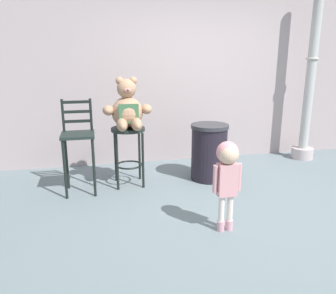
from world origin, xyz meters
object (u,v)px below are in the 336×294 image
teddy_bear (128,110)px  trash_bin (209,152)px  bar_stool_with_teddy (128,144)px  bar_chair_empty (78,140)px  lamppost (309,92)px  child_walking (227,167)px

teddy_bear → trash_bin: size_ratio=0.83×
bar_stool_with_teddy → bar_chair_empty: 0.64m
teddy_bear → bar_chair_empty: bearing=-172.3°
teddy_bear → lamppost: size_ratio=0.23×
lamppost → bar_stool_with_teddy: bearing=-169.4°
teddy_bear → lamppost: 3.04m
bar_stool_with_teddy → teddy_bear: size_ratio=1.20×
child_walking → lamppost: bearing=-63.3°
trash_bin → bar_stool_with_teddy: bearing=178.2°
child_walking → bar_chair_empty: (-1.41, 1.32, 0.02)m
teddy_bear → child_walking: bearing=-60.8°
trash_bin → bar_chair_empty: bearing=-177.3°
lamppost → bar_chair_empty: (-3.61, -0.68, -0.44)m
teddy_bear → child_walking: size_ratio=0.72×
teddy_bear → trash_bin: teddy_bear is taller
trash_bin → lamppost: bearing=17.6°
lamppost → trash_bin: bearing=-162.4°
bar_chair_empty → child_walking: bearing=-43.2°
child_walking → trash_bin: 1.46m
teddy_bear → lamppost: (2.98, 0.59, 0.10)m
bar_stool_with_teddy → teddy_bear: bearing=-90.0°
teddy_bear → lamppost: lamppost is taller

